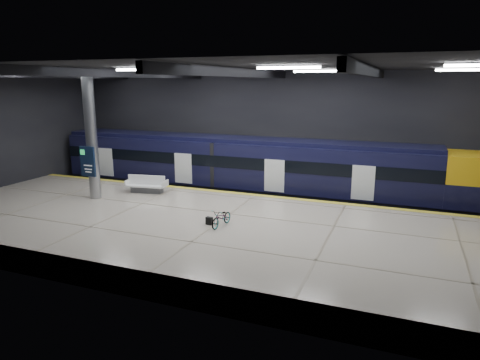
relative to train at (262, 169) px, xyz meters
The scene contains 10 objects.
ground 5.89m from the train, 84.53° to the right, with size 30.00×30.00×0.00m, color black.
room_shell 6.62m from the train, 84.54° to the right, with size 30.10×16.10×8.05m.
platform 8.15m from the train, 86.24° to the right, with size 30.00×11.00×1.10m, color beige.
safety_strip 2.95m from the train, 79.15° to the right, with size 30.00×0.40×0.01m, color gold.
rails 2.05m from the train, ahead, with size 30.00×1.52×0.16m.
train is the anchor object (origin of this frame).
bench 7.11m from the train, 141.01° to the right, with size 2.43×1.32×1.02m.
bicycle 8.41m from the train, 83.86° to the right, with size 0.53×1.52×0.80m, color #99999E.
pannier_bag 8.38m from the train, 87.96° to the right, with size 0.30×0.18×0.35m, color black.
info_column 10.21m from the train, 138.88° to the right, with size 0.90×0.78×6.90m.
Camera 1 is at (7.67, -19.25, 7.31)m, focal length 32.00 mm.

